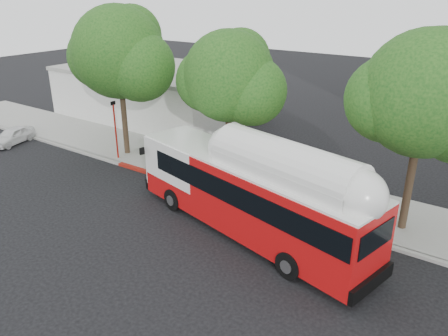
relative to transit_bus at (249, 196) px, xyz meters
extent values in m
plane|color=black|center=(-3.22, -1.48, -1.87)|extent=(120.00, 120.00, 0.00)
cube|color=gray|center=(-3.22, 5.02, -1.80)|extent=(60.00, 5.00, 0.15)
cube|color=gray|center=(-3.22, 2.42, -1.80)|extent=(60.00, 0.30, 0.15)
cube|color=maroon|center=(-6.22, 2.42, -1.79)|extent=(10.00, 0.32, 0.16)
cylinder|color=#2D2116|center=(-12.22, 4.02, 1.17)|extent=(0.36, 0.36, 6.08)
sphere|color=#134514|center=(-12.22, 4.02, 4.97)|extent=(5.80, 5.80, 5.80)
sphere|color=#134514|center=(-10.63, 4.22, 4.21)|extent=(4.35, 4.35, 4.35)
cylinder|color=#2D2116|center=(-4.22, 4.52, 0.85)|extent=(0.36, 0.36, 5.44)
sphere|color=#134514|center=(-4.22, 4.52, 4.25)|extent=(5.00, 5.00, 5.00)
sphere|color=#134514|center=(-2.85, 4.72, 3.57)|extent=(3.75, 3.75, 3.75)
cylinder|color=#2D2116|center=(5.78, 4.32, 1.01)|extent=(0.36, 0.36, 5.76)
sphere|color=#134514|center=(5.78, 4.32, 4.61)|extent=(5.40, 5.40, 5.40)
cube|color=silver|center=(-17.22, 12.52, 0.13)|extent=(16.00, 10.00, 4.00)
cube|color=gray|center=(-17.22, 12.52, 2.23)|extent=(16.20, 10.20, 0.30)
cube|color=red|center=(-0.09, 0.02, 0.01)|extent=(12.85, 5.53, 3.04)
cube|color=black|center=(0.42, -0.10, 0.64)|extent=(11.65, 5.30, 0.99)
cube|color=white|center=(-0.09, 0.02, 1.57)|extent=(12.83, 5.45, 0.10)
cube|color=white|center=(1.95, -0.46, 1.85)|extent=(7.00, 3.57, 0.58)
cube|color=black|center=(-6.77, 1.59, -1.35)|extent=(1.25, 2.03, 0.06)
imported|color=#212D99|center=(-6.77, 1.59, -0.84)|extent=(1.02, 1.89, 0.94)
imported|color=silver|center=(-20.77, 0.90, -1.27)|extent=(3.75, 2.25, 1.19)
cylinder|color=#A81A11|center=(-12.01, 3.00, 0.00)|extent=(0.11, 0.11, 3.73)
cube|color=black|center=(-12.01, 3.00, 1.96)|extent=(0.05, 0.37, 0.23)
camera|label=1|loc=(9.12, -15.15, 8.68)|focal=35.00mm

